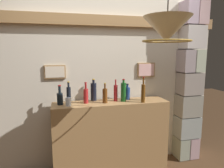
{
  "coord_description": "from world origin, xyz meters",
  "views": [
    {
      "loc": [
        -0.61,
        -1.69,
        1.66
      ],
      "look_at": [
        0.0,
        0.79,
        1.25
      ],
      "focal_mm": 32.25,
      "sensor_mm": 36.0,
      "label": 1
    }
  ],
  "objects_px": {
    "liquor_bottle_mezcal": "(86,95)",
    "glass_tumbler_rocks": "(68,102)",
    "liquor_bottle_whiskey": "(127,93)",
    "liquor_bottle_amaro": "(69,95)",
    "liquor_bottle_scotch": "(123,92)",
    "liquor_bottle_bourbon": "(94,91)",
    "liquor_bottle_port": "(60,98)",
    "liquor_bottle_sherry": "(143,94)",
    "liquor_bottle_gin": "(105,95)",
    "liquor_bottle_rum": "(116,93)",
    "liquor_bottle_rye": "(143,93)",
    "pendant_lamp": "(167,30)"
  },
  "relations": [
    {
      "from": "liquor_bottle_mezcal",
      "to": "liquor_bottle_amaro",
      "type": "height_order",
      "value": "liquor_bottle_amaro"
    },
    {
      "from": "liquor_bottle_scotch",
      "to": "liquor_bottle_port",
      "type": "bearing_deg",
      "value": 178.37
    },
    {
      "from": "liquor_bottle_bourbon",
      "to": "pendant_lamp",
      "type": "bearing_deg",
      "value": -56.18
    },
    {
      "from": "liquor_bottle_sherry",
      "to": "liquor_bottle_rum",
      "type": "relative_size",
      "value": 0.75
    },
    {
      "from": "liquor_bottle_rye",
      "to": "liquor_bottle_rum",
      "type": "relative_size",
      "value": 1.16
    },
    {
      "from": "liquor_bottle_port",
      "to": "liquor_bottle_amaro",
      "type": "relative_size",
      "value": 0.86
    },
    {
      "from": "liquor_bottle_rye",
      "to": "liquor_bottle_amaro",
      "type": "distance_m",
      "value": 0.96
    },
    {
      "from": "liquor_bottle_gin",
      "to": "liquor_bottle_whiskey",
      "type": "bearing_deg",
      "value": 18.33
    },
    {
      "from": "liquor_bottle_bourbon",
      "to": "liquor_bottle_gin",
      "type": "distance_m",
      "value": 0.21
    },
    {
      "from": "liquor_bottle_rum",
      "to": "liquor_bottle_amaro",
      "type": "bearing_deg",
      "value": -179.82
    },
    {
      "from": "liquor_bottle_sherry",
      "to": "glass_tumbler_rocks",
      "type": "bearing_deg",
      "value": -176.85
    },
    {
      "from": "liquor_bottle_whiskey",
      "to": "glass_tumbler_rocks",
      "type": "relative_size",
      "value": 2.13
    },
    {
      "from": "liquor_bottle_mezcal",
      "to": "liquor_bottle_gin",
      "type": "relative_size",
      "value": 1.05
    },
    {
      "from": "liquor_bottle_rum",
      "to": "liquor_bottle_whiskey",
      "type": "distance_m",
      "value": 0.19
    },
    {
      "from": "liquor_bottle_rum",
      "to": "liquor_bottle_mezcal",
      "type": "height_order",
      "value": "liquor_bottle_rum"
    },
    {
      "from": "liquor_bottle_amaro",
      "to": "liquor_bottle_bourbon",
      "type": "xyz_separation_m",
      "value": [
        0.33,
        0.11,
        0.01
      ]
    },
    {
      "from": "liquor_bottle_whiskey",
      "to": "liquor_bottle_mezcal",
      "type": "bearing_deg",
      "value": -173.22
    },
    {
      "from": "liquor_bottle_rum",
      "to": "liquor_bottle_bourbon",
      "type": "bearing_deg",
      "value": 159.81
    },
    {
      "from": "liquor_bottle_port",
      "to": "liquor_bottle_scotch",
      "type": "bearing_deg",
      "value": -1.63
    },
    {
      "from": "liquor_bottle_sherry",
      "to": "liquor_bottle_mezcal",
      "type": "relative_size",
      "value": 0.8
    },
    {
      "from": "liquor_bottle_mezcal",
      "to": "liquor_bottle_gin",
      "type": "distance_m",
      "value": 0.25
    },
    {
      "from": "glass_tumbler_rocks",
      "to": "pendant_lamp",
      "type": "relative_size",
      "value": 0.21
    },
    {
      "from": "liquor_bottle_sherry",
      "to": "liquor_bottle_rum",
      "type": "xyz_separation_m",
      "value": [
        -0.38,
        0.05,
        0.03
      ]
    },
    {
      "from": "liquor_bottle_scotch",
      "to": "liquor_bottle_bourbon",
      "type": "xyz_separation_m",
      "value": [
        -0.38,
        0.14,
        -0.0
      ]
    },
    {
      "from": "liquor_bottle_sherry",
      "to": "liquor_bottle_rye",
      "type": "height_order",
      "value": "liquor_bottle_rye"
    },
    {
      "from": "liquor_bottle_gin",
      "to": "liquor_bottle_mezcal",
      "type": "bearing_deg",
      "value": 169.78
    },
    {
      "from": "glass_tumbler_rocks",
      "to": "liquor_bottle_sherry",
      "type": "bearing_deg",
      "value": 3.15
    },
    {
      "from": "liquor_bottle_port",
      "to": "liquor_bottle_amaro",
      "type": "distance_m",
      "value": 0.11
    },
    {
      "from": "liquor_bottle_sherry",
      "to": "liquor_bottle_gin",
      "type": "bearing_deg",
      "value": -178.32
    },
    {
      "from": "liquor_bottle_sherry",
      "to": "liquor_bottle_rye",
      "type": "xyz_separation_m",
      "value": [
        -0.05,
        -0.11,
        0.05
      ]
    },
    {
      "from": "liquor_bottle_scotch",
      "to": "liquor_bottle_whiskey",
      "type": "distance_m",
      "value": 0.13
    },
    {
      "from": "liquor_bottle_rye",
      "to": "liquor_bottle_mezcal",
      "type": "distance_m",
      "value": 0.75
    },
    {
      "from": "liquor_bottle_rye",
      "to": "liquor_bottle_sherry",
      "type": "bearing_deg",
      "value": 66.96
    },
    {
      "from": "liquor_bottle_bourbon",
      "to": "liquor_bottle_gin",
      "type": "relative_size",
      "value": 1.13
    },
    {
      "from": "pendant_lamp",
      "to": "liquor_bottle_rum",
      "type": "bearing_deg",
      "value": 111.4
    },
    {
      "from": "liquor_bottle_rye",
      "to": "liquor_bottle_rum",
      "type": "xyz_separation_m",
      "value": [
        -0.33,
        0.16,
        -0.02
      ]
    },
    {
      "from": "liquor_bottle_rye",
      "to": "liquor_bottle_amaro",
      "type": "relative_size",
      "value": 1.17
    },
    {
      "from": "liquor_bottle_sherry",
      "to": "liquor_bottle_gin",
      "type": "relative_size",
      "value": 0.83
    },
    {
      "from": "liquor_bottle_whiskey",
      "to": "liquor_bottle_amaro",
      "type": "bearing_deg",
      "value": -176.1
    },
    {
      "from": "liquor_bottle_scotch",
      "to": "liquor_bottle_bourbon",
      "type": "relative_size",
      "value": 1.01
    },
    {
      "from": "liquor_bottle_port",
      "to": "liquor_bottle_amaro",
      "type": "xyz_separation_m",
      "value": [
        0.11,
        0.01,
        0.03
      ]
    },
    {
      "from": "liquor_bottle_mezcal",
      "to": "glass_tumbler_rocks",
      "type": "distance_m",
      "value": 0.25
    },
    {
      "from": "liquor_bottle_rye",
      "to": "pendant_lamp",
      "type": "relative_size",
      "value": 0.69
    },
    {
      "from": "liquor_bottle_rum",
      "to": "liquor_bottle_port",
      "type": "relative_size",
      "value": 1.18
    },
    {
      "from": "liquor_bottle_rum",
      "to": "liquor_bottle_whiskey",
      "type": "relative_size",
      "value": 1.32
    },
    {
      "from": "liquor_bottle_rye",
      "to": "liquor_bottle_rum",
      "type": "bearing_deg",
      "value": 154.46
    },
    {
      "from": "liquor_bottle_sherry",
      "to": "liquor_bottle_bourbon",
      "type": "relative_size",
      "value": 0.74
    },
    {
      "from": "liquor_bottle_rye",
      "to": "liquor_bottle_amaro",
      "type": "height_order",
      "value": "liquor_bottle_rye"
    },
    {
      "from": "liquor_bottle_bourbon",
      "to": "liquor_bottle_gin",
      "type": "xyz_separation_m",
      "value": [
        0.12,
        -0.16,
        -0.03
      ]
    },
    {
      "from": "liquor_bottle_sherry",
      "to": "liquor_bottle_scotch",
      "type": "distance_m",
      "value": 0.28
    }
  ]
}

